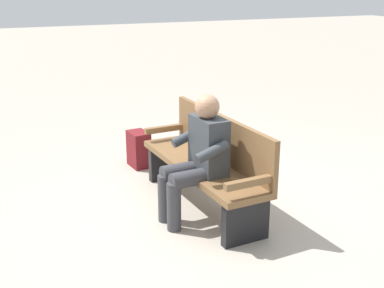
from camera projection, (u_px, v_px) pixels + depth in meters
The scene contains 4 objects.
ground_plane at pixel (201, 206), 4.97m from camera, with size 40.00×40.00×0.00m, color #A89E8E.
bench_near at pixel (208, 161), 4.86m from camera, with size 1.83×0.60×0.90m.
person_seated at pixel (198, 156), 4.51m from camera, with size 0.59×0.59×1.18m.
backpack at pixel (139, 149), 5.96m from camera, with size 0.32×0.27×0.43m.
Camera 1 is at (-4.13, 1.85, 2.15)m, focal length 46.97 mm.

